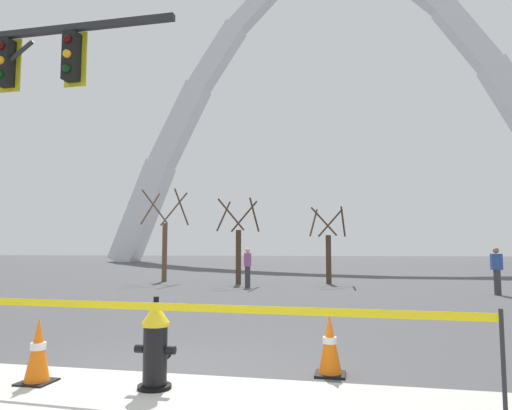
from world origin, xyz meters
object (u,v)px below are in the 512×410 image
object	(u,v)px
fire_hydrant	(156,345)
traffic_cone_by_hydrant	(38,351)
pedestrian_walking_left	(248,267)
traffic_cone_mid_sidewalk	(330,345)
pedestrian_standing_center	(497,271)
monument_arch	(336,118)

from	to	relation	value
fire_hydrant	traffic_cone_by_hydrant	distance (m)	1.40
traffic_cone_by_hydrant	pedestrian_walking_left	world-z (taller)	pedestrian_walking_left
traffic_cone_by_hydrant	traffic_cone_mid_sidewalk	bearing A→B (deg)	17.99
traffic_cone_by_hydrant	pedestrian_standing_center	world-z (taller)	pedestrian_standing_center
fire_hydrant	traffic_cone_mid_sidewalk	size ratio (longest dim) A/B	1.36
fire_hydrant	pedestrian_walking_left	xyz separation A→B (m)	(-2.18, 13.88, 0.35)
fire_hydrant	traffic_cone_by_hydrant	xyz separation A→B (m)	(-1.39, -0.08, -0.11)
traffic_cone_mid_sidewalk	pedestrian_walking_left	xyz separation A→B (m)	(-4.01, 12.91, 0.46)
traffic_cone_by_hydrant	traffic_cone_mid_sidewalk	xyz separation A→B (m)	(3.21, 1.04, 0.00)
traffic_cone_mid_sidewalk	pedestrian_standing_center	size ratio (longest dim) A/B	0.46
pedestrian_standing_center	fire_hydrant	bearing A→B (deg)	-118.56
fire_hydrant	pedestrian_walking_left	world-z (taller)	pedestrian_walking_left
monument_arch	pedestrian_standing_center	size ratio (longest dim) A/B	37.33
fire_hydrant	monument_arch	xyz separation A→B (m)	(-0.02, 53.09, 17.30)
traffic_cone_by_hydrant	pedestrian_standing_center	distance (m)	14.91
fire_hydrant	pedestrian_standing_center	world-z (taller)	pedestrian_standing_center
fire_hydrant	pedestrian_standing_center	bearing A→B (deg)	61.44
monument_arch	pedestrian_walking_left	bearing A→B (deg)	-93.16
fire_hydrant	pedestrian_standing_center	xyz separation A→B (m)	(6.75, 12.40, 0.35)
traffic_cone_by_hydrant	fire_hydrant	bearing A→B (deg)	3.27
pedestrian_standing_center	pedestrian_walking_left	bearing A→B (deg)	170.62
traffic_cone_mid_sidewalk	pedestrian_walking_left	world-z (taller)	pedestrian_walking_left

